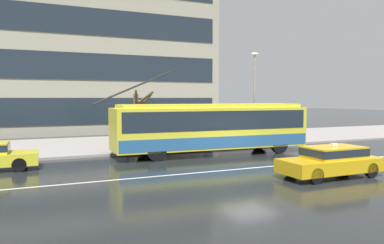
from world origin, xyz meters
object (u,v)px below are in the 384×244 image
(street_lamp, at_px, (255,89))
(taxi_oncoming_near, at_px, (332,160))
(pedestrian_at_shelter, at_px, (161,122))
(pedestrian_walking_past, at_px, (257,121))
(pedestrian_approaching_curb, at_px, (128,123))
(street_tree_bare, at_px, (138,116))
(trolleybus, at_px, (212,127))
(bus_shelter, at_px, (184,116))

(street_lamp, bearing_deg, taxi_oncoming_near, -105.74)
(taxi_oncoming_near, xyz_separation_m, pedestrian_at_shelter, (-3.79, 10.68, 1.06))
(taxi_oncoming_near, relative_size, pedestrian_walking_past, 2.28)
(pedestrian_at_shelter, distance_m, street_lamp, 7.01)
(taxi_oncoming_near, height_order, pedestrian_approaching_curb, pedestrian_approaching_curb)
(taxi_oncoming_near, height_order, street_lamp, street_lamp)
(street_tree_bare, bearing_deg, pedestrian_approaching_curb, -179.15)
(trolleybus, distance_m, pedestrian_at_shelter, 3.68)
(pedestrian_at_shelter, bearing_deg, street_tree_bare, 179.28)
(taxi_oncoming_near, xyz_separation_m, bus_shelter, (-1.90, 11.36, 1.38))
(pedestrian_approaching_curb, distance_m, street_lamp, 9.04)
(pedestrian_at_shelter, relative_size, street_tree_bare, 0.54)
(pedestrian_approaching_curb, height_order, street_lamp, street_lamp)
(street_tree_bare, bearing_deg, trolleybus, -40.10)
(pedestrian_approaching_curb, relative_size, street_tree_bare, 0.54)
(bus_shelter, bearing_deg, pedestrian_at_shelter, -160.29)
(pedestrian_approaching_curb, xyz_separation_m, pedestrian_walking_past, (9.00, -0.41, -0.05))
(taxi_oncoming_near, height_order, pedestrian_walking_past, pedestrian_walking_past)
(trolleybus, bearing_deg, street_tree_bare, 139.90)
(trolleybus, relative_size, pedestrian_walking_past, 6.50)
(pedestrian_at_shelter, bearing_deg, street_lamp, -3.97)
(street_tree_bare, bearing_deg, bus_shelter, 11.06)
(street_lamp, bearing_deg, pedestrian_approaching_curb, 176.92)
(bus_shelter, relative_size, pedestrian_walking_past, 1.91)
(pedestrian_walking_past, bearing_deg, trolleybus, -151.40)
(bus_shelter, relative_size, street_tree_bare, 1.01)
(pedestrian_at_shelter, distance_m, pedestrian_walking_past, 6.91)
(pedestrian_walking_past, bearing_deg, taxi_oncoming_near, -106.81)
(trolleybus, xyz_separation_m, pedestrian_approaching_curb, (-4.22, 3.02, 0.15))
(trolleybus, distance_m, street_lamp, 5.69)
(pedestrian_at_shelter, height_order, pedestrian_approaching_curb, pedestrian_approaching_curb)
(pedestrian_approaching_curb, relative_size, street_lamp, 0.32)
(bus_shelter, bearing_deg, trolleybus, -86.69)
(trolleybus, height_order, taxi_oncoming_near, trolleybus)
(trolleybus, relative_size, taxi_oncoming_near, 2.85)
(taxi_oncoming_near, bearing_deg, street_lamp, 74.26)
(trolleybus, height_order, bus_shelter, trolleybus)
(trolleybus, xyz_separation_m, street_lamp, (4.56, 2.55, 2.25))
(pedestrian_approaching_curb, bearing_deg, pedestrian_walking_past, -2.60)
(trolleybus, distance_m, pedestrian_approaching_curb, 5.19)
(taxi_oncoming_near, height_order, street_tree_bare, street_tree_bare)
(pedestrian_at_shelter, bearing_deg, pedestrian_walking_past, -3.31)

